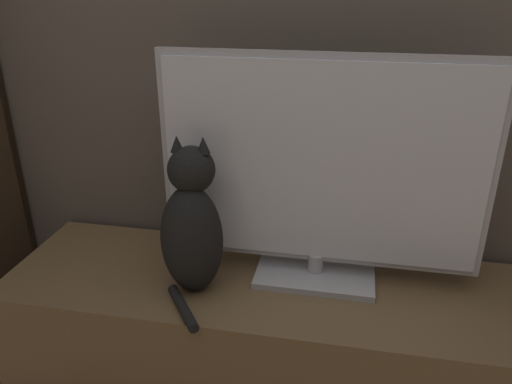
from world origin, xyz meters
TOP-DOWN VIEW (x-y plane):
  - tv_stand at (0.00, 0.94)m, footprint 1.57×0.48m
  - tv at (0.13, 1.00)m, footprint 0.91×0.21m
  - cat at (-0.20, 0.87)m, footprint 0.18×0.30m

SIDE VIEW (x-z plane):
  - tv_stand at x=0.00m, z-range 0.00..0.46m
  - cat at x=-0.20m, z-range 0.43..0.88m
  - tv at x=0.13m, z-range 0.46..1.11m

